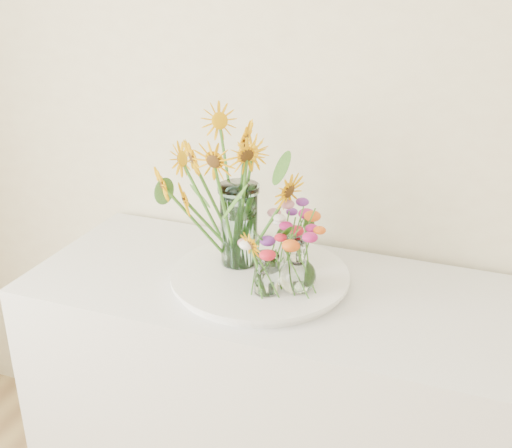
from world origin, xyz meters
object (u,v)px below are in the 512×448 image
counter (274,414)px  small_vase_c (294,252)px  tray (260,279)px  small_vase_a (267,274)px  small_vase_b (297,266)px  mason_jar (239,225)px

counter → small_vase_c: size_ratio=13.43×
tray → small_vase_a: bearing=-60.3°
small_vase_a → small_vase_c: (0.02, 0.16, -0.00)m
tray → small_vase_b: (0.12, -0.05, 0.09)m
mason_jar → tray: bearing=-27.5°
small_vase_a → small_vase_b: size_ratio=0.78×
mason_jar → small_vase_c: bearing=10.2°
counter → tray: (-0.05, -0.00, 0.46)m
mason_jar → small_vase_c: mason_jar is taller
small_vase_a → small_vase_c: size_ratio=1.09×
small_vase_a → small_vase_c: 0.16m
counter → mason_jar: bearing=161.7°
small_vase_c → tray: bearing=-137.7°
counter → small_vase_b: small_vase_b is taller
mason_jar → small_vase_a: (0.13, -0.13, -0.07)m
tray → small_vase_c: 0.12m
mason_jar → small_vase_b: bearing=-23.9°
small_vase_b → small_vase_c: small_vase_b is taller
small_vase_c → small_vase_b: bearing=-68.3°
small_vase_b → small_vase_c: (-0.05, 0.12, -0.02)m
counter → small_vase_b: size_ratio=9.55×
counter → small_vase_a: (0.01, -0.09, 0.53)m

